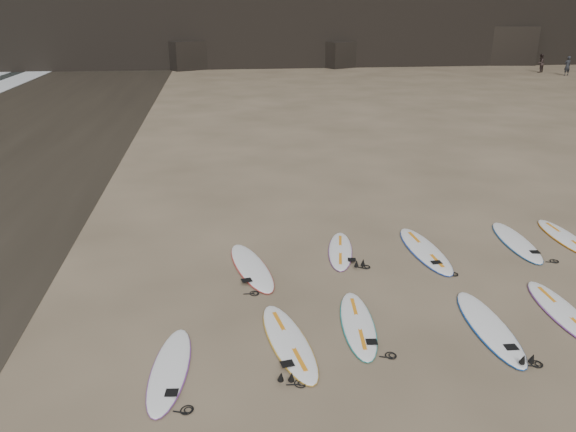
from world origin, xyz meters
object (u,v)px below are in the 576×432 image
surfboard_6 (340,250)px  person_b (540,63)px  surfboard_5 (251,267)px  surfboard_7 (425,250)px  surfboard_1 (289,341)px  surfboard_8 (516,241)px  surfboard_9 (565,237)px  surfboard_2 (358,324)px  surfboard_0 (170,369)px  surfboard_3 (489,326)px  surfboard_4 (563,311)px  person_a (567,66)px

surfboard_6 → person_b: person_b is taller
surfboard_5 → surfboard_7: surfboard_7 is taller
surfboard_1 → surfboard_7: (3.68, 3.36, 0.00)m
surfboard_8 → person_b: size_ratio=1.66×
surfboard_9 → surfboard_7: bearing=-172.7°
surfboard_1 → surfboard_2: 1.37m
surfboard_0 → surfboard_3: surfboard_3 is taller
surfboard_0 → surfboard_4: bearing=12.8°
surfboard_0 → surfboard_6: bearing=54.6°
surfboard_7 → surfboard_6: bearing=170.9°
person_b → surfboard_7: bearing=24.1°
surfboard_1 → surfboard_6: bearing=55.5°
surfboard_5 → surfboard_7: bearing=-6.7°
surfboard_7 → surfboard_3: bearing=-92.8°
surfboard_0 → surfboard_9: 10.27m
surfboard_2 → surfboard_4: (3.92, -0.09, 0.00)m
surfboard_7 → person_a: 40.73m
surfboard_2 → surfboard_5: 3.13m
surfboard_1 → surfboard_3: 3.62m
surfboard_3 → surfboard_8: 4.32m
surfboard_5 → person_b: size_ratio=1.67×
surfboard_9 → person_a: 38.37m
surfboard_5 → surfboard_9: (7.84, 0.66, -0.00)m
person_a → surfboard_2: bearing=45.3°
surfboard_6 → surfboard_8: surfboard_8 is taller
surfboard_5 → surfboard_8: 6.52m
surfboard_1 → surfboard_6: size_ratio=1.14×
surfboard_5 → person_b: bearing=40.4°
surfboard_1 → surfboard_4: size_ratio=1.02×
surfboard_9 → person_b: person_b is taller
person_a → person_b: size_ratio=1.00×
surfboard_1 → surfboard_8: size_ratio=0.98×
surfboard_5 → surfboard_7: size_ratio=0.94×
surfboard_0 → surfboard_3: 5.62m
surfboard_1 → surfboard_3: surfboard_3 is taller
surfboard_3 → surfboard_9: surfboard_3 is taller
surfboard_3 → person_b: bearing=61.1°
surfboard_2 → person_a: size_ratio=1.51×
surfboard_7 → person_b: bearing=54.5°
surfboard_6 → surfboard_9: 5.70m
surfboard_1 → surfboard_7: 4.98m
surfboard_6 → person_a: person_a is taller
surfboard_7 → surfboard_5: bearing=-176.7°
surfboard_0 → surfboard_7: (5.64, 3.89, 0.01)m
surfboard_8 → person_a: 39.18m
surfboard_4 → surfboard_5: 6.27m
surfboard_5 → person_a: person_a is taller
surfboard_4 → surfboard_8: 3.36m
surfboard_1 → person_a: 45.63m
surfboard_7 → person_b: 42.16m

